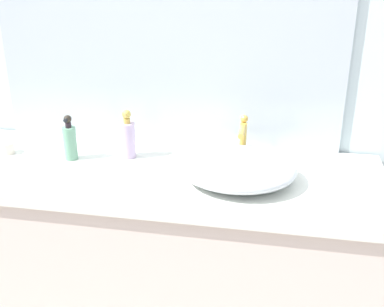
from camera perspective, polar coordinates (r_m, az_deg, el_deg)
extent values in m
cube|color=silver|center=(1.79, 0.02, 14.64)|extent=(6.00, 0.06, 2.60)
cube|color=beige|center=(1.86, -4.62, -14.71)|extent=(1.55, 0.51, 0.84)
cube|color=silver|center=(1.64, -5.09, -2.46)|extent=(1.59, 0.55, 0.03)
ellipsoid|color=silver|center=(1.53, 5.50, -1.73)|extent=(0.38, 0.34, 0.09)
cylinder|color=gold|center=(1.71, 6.16, 1.57)|extent=(0.02, 0.02, 0.13)
cylinder|color=gold|center=(1.64, 6.08, 2.69)|extent=(0.02, 0.11, 0.02)
sphere|color=gold|center=(1.70, 6.31, 4.18)|extent=(0.03, 0.03, 0.03)
cylinder|color=#C4ABD3|center=(1.72, -7.74, 1.59)|extent=(0.05, 0.05, 0.13)
cylinder|color=gold|center=(1.69, -7.87, 3.92)|extent=(0.02, 0.02, 0.02)
sphere|color=gold|center=(1.68, -7.92, 4.72)|extent=(0.03, 0.03, 0.03)
cylinder|color=tan|center=(1.67, -8.03, 4.61)|extent=(0.01, 0.02, 0.01)
cylinder|color=#6EA585|center=(1.74, -14.48, 1.20)|extent=(0.05, 0.05, 0.12)
cylinder|color=black|center=(1.72, -14.70, 3.33)|extent=(0.02, 0.02, 0.02)
sphere|color=#29241C|center=(1.71, -14.77, 4.05)|extent=(0.03, 0.03, 0.03)
cylinder|color=black|center=(1.70, -14.93, 3.93)|extent=(0.01, 0.02, 0.01)
cylinder|color=silver|center=(1.88, -21.41, 0.61)|extent=(0.05, 0.05, 0.04)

